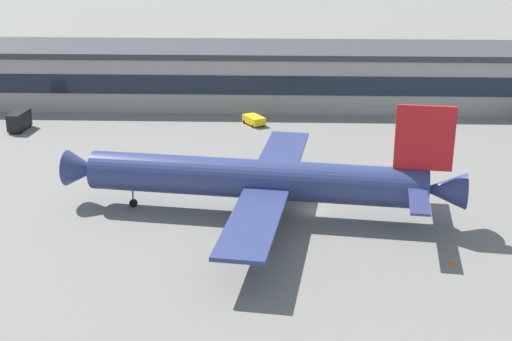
{
  "coord_description": "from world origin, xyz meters",
  "views": [
    {
      "loc": [
        -4.81,
        -92.46,
        39.55
      ],
      "look_at": [
        -8.19,
        2.46,
        5.0
      ],
      "focal_mm": 50.76,
      "sensor_mm": 36.0,
      "label": 1
    }
  ],
  "objects_px": {
    "traffic_cone_0": "(452,262)",
    "pushback_tractor": "(254,119)",
    "airliner": "(262,179)",
    "stair_truck": "(19,120)"
  },
  "relations": [
    {
      "from": "traffic_cone_0",
      "to": "pushback_tractor",
      "type": "bearing_deg",
      "value": 113.98
    },
    {
      "from": "airliner",
      "to": "traffic_cone_0",
      "type": "relative_size",
      "value": 74.3
    },
    {
      "from": "pushback_tractor",
      "to": "traffic_cone_0",
      "type": "distance_m",
      "value": 63.05
    },
    {
      "from": "pushback_tractor",
      "to": "airliner",
      "type": "bearing_deg",
      "value": -86.42
    },
    {
      "from": "stair_truck",
      "to": "traffic_cone_0",
      "type": "relative_size",
      "value": 8.43
    },
    {
      "from": "stair_truck",
      "to": "pushback_tractor",
      "type": "distance_m",
      "value": 44.33
    },
    {
      "from": "pushback_tractor",
      "to": "traffic_cone_0",
      "type": "relative_size",
      "value": 7.42
    },
    {
      "from": "airliner",
      "to": "pushback_tractor",
      "type": "relative_size",
      "value": 10.02
    },
    {
      "from": "stair_truck",
      "to": "traffic_cone_0",
      "type": "bearing_deg",
      "value": -37.01
    },
    {
      "from": "stair_truck",
      "to": "pushback_tractor",
      "type": "relative_size",
      "value": 1.14
    }
  ]
}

